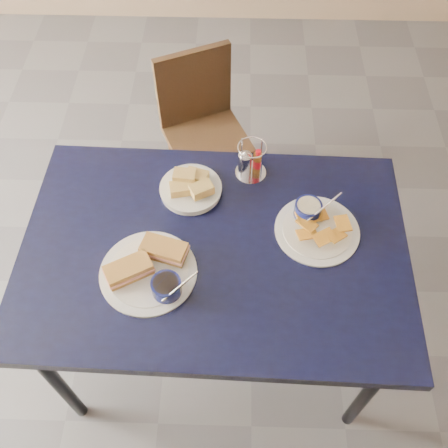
{
  "coord_description": "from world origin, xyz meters",
  "views": [
    {
      "loc": [
        0.28,
        -0.8,
        2.1
      ],
      "look_at": [
        0.25,
        0.1,
        0.82
      ],
      "focal_mm": 40.0,
      "sensor_mm": 36.0,
      "label": 1
    }
  ],
  "objects_px": {
    "dining_table": "(215,257)",
    "chair_far": "(208,119)",
    "condiment_caddy": "(250,162)",
    "plantain_plate": "(314,223)",
    "sandwich_plate": "(151,269)",
    "bread_basket": "(191,187)"
  },
  "relations": [
    {
      "from": "chair_far",
      "to": "sandwich_plate",
      "type": "relative_size",
      "value": 2.42
    },
    {
      "from": "dining_table",
      "to": "chair_far",
      "type": "xyz_separation_m",
      "value": [
        -0.07,
        0.92,
        -0.25
      ]
    },
    {
      "from": "sandwich_plate",
      "to": "condiment_caddy",
      "type": "distance_m",
      "value": 0.52
    },
    {
      "from": "chair_far",
      "to": "bread_basket",
      "type": "height_order",
      "value": "bread_basket"
    },
    {
      "from": "sandwich_plate",
      "to": "dining_table",
      "type": "bearing_deg",
      "value": 28.29
    },
    {
      "from": "plantain_plate",
      "to": "condiment_caddy",
      "type": "bearing_deg",
      "value": 133.17
    },
    {
      "from": "condiment_caddy",
      "to": "dining_table",
      "type": "bearing_deg",
      "value": -109.59
    },
    {
      "from": "dining_table",
      "to": "condiment_caddy",
      "type": "relative_size",
      "value": 9.29
    },
    {
      "from": "plantain_plate",
      "to": "condiment_caddy",
      "type": "xyz_separation_m",
      "value": [
        -0.21,
        0.23,
        0.04
      ]
    },
    {
      "from": "sandwich_plate",
      "to": "chair_far",
      "type": "bearing_deg",
      "value": 83.51
    },
    {
      "from": "plantain_plate",
      "to": "condiment_caddy",
      "type": "distance_m",
      "value": 0.31
    },
    {
      "from": "plantain_plate",
      "to": "condiment_caddy",
      "type": "relative_size",
      "value": 2.03
    },
    {
      "from": "dining_table",
      "to": "chair_far",
      "type": "height_order",
      "value": "chair_far"
    },
    {
      "from": "chair_far",
      "to": "sandwich_plate",
      "type": "xyz_separation_m",
      "value": [
        -0.12,
        -1.02,
        0.34
      ]
    },
    {
      "from": "dining_table",
      "to": "bread_basket",
      "type": "relative_size",
      "value": 6.01
    },
    {
      "from": "dining_table",
      "to": "sandwich_plate",
      "type": "height_order",
      "value": "sandwich_plate"
    },
    {
      "from": "dining_table",
      "to": "chair_far",
      "type": "relative_size",
      "value": 1.66
    },
    {
      "from": "dining_table",
      "to": "sandwich_plate",
      "type": "distance_m",
      "value": 0.23
    },
    {
      "from": "chair_far",
      "to": "condiment_caddy",
      "type": "xyz_separation_m",
      "value": [
        0.19,
        -0.61,
        0.37
      ]
    },
    {
      "from": "plantain_plate",
      "to": "condiment_caddy",
      "type": "height_order",
      "value": "condiment_caddy"
    },
    {
      "from": "dining_table",
      "to": "bread_basket",
      "type": "height_order",
      "value": "bread_basket"
    },
    {
      "from": "dining_table",
      "to": "chair_far",
      "type": "bearing_deg",
      "value": 94.56
    }
  ]
}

